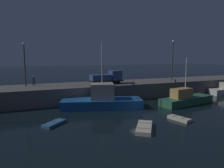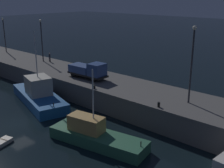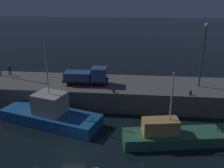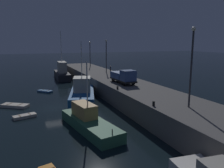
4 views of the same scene
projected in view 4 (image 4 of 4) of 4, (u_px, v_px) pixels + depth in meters
name	position (u px, v px, depth m)	size (l,w,h in m)	color
ground_plane	(54.00, 108.00, 33.28)	(320.00, 320.00, 0.00)	black
pier_quay	(129.00, 92.00, 37.62)	(75.09, 7.91, 2.79)	#5B5956
fishing_boat_blue	(62.00, 73.00, 59.27)	(11.90, 3.73, 12.35)	#232328
fishing_boat_white	(82.00, 92.00, 38.44)	(12.71, 7.15, 9.72)	#195193
fishing_boat_orange	(89.00, 121.00, 25.09)	(10.50, 4.51, 7.60)	#2D6647
dinghy_orange_near	(45.00, 91.00, 43.61)	(2.96, 2.88, 0.36)	#2D6099
rowboat_white_mid	(15.00, 106.00, 33.67)	(3.57, 4.20, 0.45)	beige
rowboat_blue_far	(25.00, 116.00, 28.94)	(1.77, 3.01, 0.41)	beige
lamp_post_west	(90.00, 52.00, 62.04)	(0.44, 0.44, 6.91)	#38383D
lamp_post_east	(106.00, 53.00, 50.17)	(0.44, 0.44, 7.29)	#38383D
lamp_post_central	(192.00, 62.00, 23.08)	(0.44, 0.44, 8.36)	#38383D
utility_truck	(123.00, 76.00, 37.28)	(6.22, 2.29, 2.38)	black
dockworker	(110.00, 69.00, 49.83)	(0.43, 0.33, 1.63)	black
bollard_west	(118.00, 88.00, 32.85)	(0.28, 0.28, 0.47)	black
bollard_central	(154.00, 104.00, 24.29)	(0.28, 0.28, 0.54)	black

